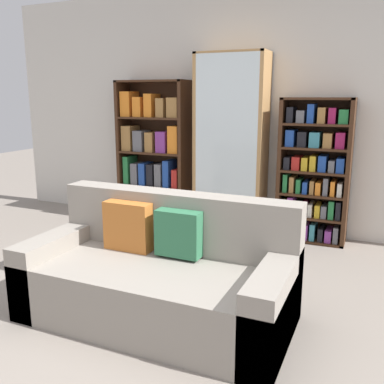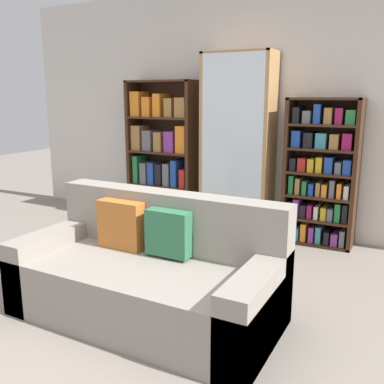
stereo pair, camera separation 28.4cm
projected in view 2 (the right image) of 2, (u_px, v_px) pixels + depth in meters
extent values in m
plane|color=gray|center=(112.00, 340.00, 2.72)|extent=(16.00, 16.00, 0.00)
cube|color=beige|center=(261.00, 111.00, 4.75)|extent=(6.50, 0.06, 2.70)
cube|color=gray|center=(145.00, 291.00, 2.96)|extent=(1.83, 0.87, 0.40)
cube|color=gray|center=(169.00, 221.00, 3.15)|extent=(1.83, 0.20, 0.43)
cube|color=gray|center=(58.00, 261.00, 3.32)|extent=(0.20, 0.87, 0.52)
cube|color=gray|center=(257.00, 310.00, 2.57)|extent=(0.20, 0.87, 0.52)
cube|color=#B76628|center=(121.00, 225.00, 3.17)|extent=(0.36, 0.12, 0.36)
cube|color=#2D6B47|center=(169.00, 233.00, 2.98)|extent=(0.32, 0.12, 0.32)
cube|color=#3D2314|center=(135.00, 150.00, 5.40)|extent=(0.04, 0.32, 1.70)
cube|color=#3D2314|center=(193.00, 154.00, 5.02)|extent=(0.04, 0.32, 1.70)
cube|color=#3D2314|center=(162.00, 81.00, 5.03)|extent=(0.88, 0.32, 0.02)
cube|color=#3D2314|center=(164.00, 218.00, 5.40)|extent=(0.88, 0.32, 0.02)
cube|color=#3D2314|center=(169.00, 151.00, 5.34)|extent=(0.88, 0.01, 1.70)
cube|color=#3D2314|center=(163.00, 185.00, 5.30)|extent=(0.80, 0.32, 0.02)
cube|color=#3D2314|center=(163.00, 152.00, 5.21)|extent=(0.80, 0.32, 0.02)
cube|color=#3D2314|center=(162.00, 118.00, 5.12)|extent=(0.80, 0.32, 0.02)
cube|color=gold|center=(142.00, 204.00, 5.51)|extent=(0.12, 0.24, 0.25)
cube|color=olive|center=(150.00, 206.00, 5.45)|extent=(0.08, 0.24, 0.24)
cube|color=gold|center=(159.00, 208.00, 5.39)|extent=(0.10, 0.24, 0.22)
cube|color=#8E1947|center=(168.00, 208.00, 5.33)|extent=(0.08, 0.24, 0.26)
cube|color=#AD231E|center=(177.00, 210.00, 5.27)|extent=(0.11, 0.24, 0.24)
cube|color=#8E1947|center=(185.00, 210.00, 5.21)|extent=(0.08, 0.24, 0.26)
cube|color=#237038|center=(140.00, 169.00, 5.41)|extent=(0.07, 0.24, 0.34)
cube|color=#5B5B60|center=(148.00, 172.00, 5.36)|extent=(0.09, 0.24, 0.26)
cube|color=#1E4293|center=(155.00, 173.00, 5.31)|extent=(0.08, 0.24, 0.27)
cube|color=black|center=(163.00, 174.00, 5.26)|extent=(0.08, 0.24, 0.26)
cube|color=#5B5B60|center=(170.00, 174.00, 5.21)|extent=(0.09, 0.24, 0.27)
cube|color=#1E4293|center=(178.00, 173.00, 5.16)|extent=(0.08, 0.24, 0.32)
cube|color=#AD231E|center=(186.00, 178.00, 5.11)|extent=(0.07, 0.24, 0.22)
cube|color=olive|center=(141.00, 137.00, 5.31)|extent=(0.13, 0.24, 0.30)
cube|color=#5B5B60|center=(151.00, 140.00, 5.24)|extent=(0.12, 0.24, 0.25)
cube|color=olive|center=(162.00, 141.00, 5.18)|extent=(0.10, 0.24, 0.23)
cube|color=#7A3384|center=(173.00, 142.00, 5.10)|extent=(0.13, 0.24, 0.25)
cube|color=orange|center=(185.00, 139.00, 5.02)|extent=(0.12, 0.24, 0.32)
cube|color=orange|center=(140.00, 104.00, 5.22)|extent=(0.13, 0.24, 0.29)
cube|color=orange|center=(151.00, 107.00, 5.16)|extent=(0.11, 0.24, 0.23)
cube|color=orange|center=(161.00, 105.00, 5.08)|extent=(0.10, 0.24, 0.27)
cube|color=olive|center=(172.00, 108.00, 5.02)|extent=(0.10, 0.24, 0.22)
cube|color=olive|center=(184.00, 107.00, 4.94)|extent=(0.13, 0.24, 0.23)
cube|color=#AD7F4C|center=(208.00, 143.00, 4.88)|extent=(0.04, 0.36, 1.98)
cube|color=#AD7F4C|center=(270.00, 147.00, 4.54)|extent=(0.04, 0.36, 1.98)
cube|color=#AD7F4C|center=(240.00, 52.00, 4.49)|extent=(0.78, 0.36, 0.02)
cube|color=#AD7F4C|center=(236.00, 230.00, 4.92)|extent=(0.78, 0.36, 0.02)
cube|color=#AD7F4C|center=(243.00, 143.00, 4.86)|extent=(0.78, 0.01, 1.98)
cube|color=silver|center=(231.00, 147.00, 4.56)|extent=(0.70, 0.01, 1.95)
cube|color=#AD7F4C|center=(236.00, 196.00, 4.84)|extent=(0.70, 0.32, 0.02)
cube|color=#AD7F4C|center=(237.00, 162.00, 4.75)|extent=(0.70, 0.32, 0.02)
cube|color=#AD7F4C|center=(238.00, 127.00, 4.67)|extent=(0.70, 0.32, 0.02)
cube|color=#AD7F4C|center=(239.00, 91.00, 4.58)|extent=(0.70, 0.32, 0.02)
cylinder|color=silver|center=(214.00, 222.00, 5.04)|extent=(0.01, 0.01, 0.08)
cone|color=silver|center=(214.00, 214.00, 5.02)|extent=(0.08, 0.08, 0.10)
cylinder|color=silver|center=(223.00, 223.00, 5.00)|extent=(0.01, 0.01, 0.08)
cone|color=silver|center=(223.00, 215.00, 4.98)|extent=(0.08, 0.08, 0.10)
cylinder|color=silver|center=(231.00, 225.00, 4.93)|extent=(0.01, 0.01, 0.08)
cone|color=silver|center=(231.00, 217.00, 4.91)|extent=(0.08, 0.08, 0.10)
cylinder|color=silver|center=(240.00, 226.00, 4.89)|extent=(0.01, 0.01, 0.08)
cone|color=silver|center=(240.00, 218.00, 4.87)|extent=(0.08, 0.08, 0.10)
cylinder|color=silver|center=(249.00, 227.00, 4.85)|extent=(0.01, 0.01, 0.08)
cone|color=silver|center=(250.00, 219.00, 4.83)|extent=(0.08, 0.08, 0.10)
cylinder|color=silver|center=(258.00, 229.00, 4.77)|extent=(0.01, 0.01, 0.08)
cone|color=silver|center=(258.00, 221.00, 4.75)|extent=(0.08, 0.08, 0.10)
cylinder|color=silver|center=(219.00, 190.00, 4.92)|extent=(0.01, 0.01, 0.08)
cone|color=silver|center=(219.00, 182.00, 4.90)|extent=(0.09, 0.09, 0.10)
cylinder|color=silver|center=(236.00, 192.00, 4.81)|extent=(0.01, 0.01, 0.08)
cone|color=silver|center=(236.00, 184.00, 4.79)|extent=(0.09, 0.09, 0.10)
cylinder|color=silver|center=(255.00, 193.00, 4.74)|extent=(0.01, 0.01, 0.08)
cone|color=silver|center=(256.00, 186.00, 4.72)|extent=(0.09, 0.09, 0.10)
cylinder|color=silver|center=(215.00, 157.00, 4.87)|extent=(0.01, 0.01, 0.06)
cone|color=silver|center=(215.00, 150.00, 4.85)|extent=(0.08, 0.08, 0.08)
cylinder|color=silver|center=(223.00, 157.00, 4.81)|extent=(0.01, 0.01, 0.06)
cone|color=silver|center=(223.00, 151.00, 4.79)|extent=(0.08, 0.08, 0.08)
cylinder|color=silver|center=(233.00, 158.00, 4.78)|extent=(0.01, 0.01, 0.06)
cone|color=silver|center=(233.00, 151.00, 4.76)|extent=(0.08, 0.08, 0.08)
cylinder|color=silver|center=(242.00, 159.00, 4.72)|extent=(0.01, 0.01, 0.06)
cone|color=silver|center=(242.00, 152.00, 4.70)|extent=(0.08, 0.08, 0.08)
cylinder|color=silver|center=(251.00, 159.00, 4.66)|extent=(0.01, 0.01, 0.06)
cone|color=silver|center=(251.00, 153.00, 4.64)|extent=(0.08, 0.08, 0.08)
cylinder|color=silver|center=(261.00, 160.00, 4.63)|extent=(0.01, 0.01, 0.06)
cone|color=silver|center=(262.00, 153.00, 4.61)|extent=(0.08, 0.08, 0.08)
cylinder|color=silver|center=(216.00, 122.00, 4.79)|extent=(0.01, 0.01, 0.07)
cone|color=silver|center=(216.00, 115.00, 4.78)|extent=(0.08, 0.08, 0.09)
cylinder|color=silver|center=(225.00, 122.00, 4.75)|extent=(0.01, 0.01, 0.07)
cone|color=silver|center=(225.00, 115.00, 4.73)|extent=(0.08, 0.08, 0.09)
cylinder|color=silver|center=(234.00, 123.00, 4.68)|extent=(0.01, 0.01, 0.07)
cone|color=silver|center=(234.00, 115.00, 4.67)|extent=(0.08, 0.08, 0.09)
cylinder|color=silver|center=(243.00, 123.00, 4.63)|extent=(0.01, 0.01, 0.07)
cone|color=silver|center=(243.00, 116.00, 4.62)|extent=(0.08, 0.08, 0.09)
cylinder|color=silver|center=(252.00, 123.00, 4.57)|extent=(0.01, 0.01, 0.07)
cone|color=silver|center=(252.00, 116.00, 4.55)|extent=(0.08, 0.08, 0.09)
cylinder|color=silver|center=(262.00, 124.00, 4.52)|extent=(0.01, 0.01, 0.07)
cone|color=silver|center=(262.00, 116.00, 4.50)|extent=(0.08, 0.08, 0.09)
cylinder|color=silver|center=(221.00, 87.00, 4.68)|extent=(0.01, 0.01, 0.06)
cone|color=silver|center=(221.00, 80.00, 4.67)|extent=(0.09, 0.09, 0.08)
cylinder|color=silver|center=(240.00, 87.00, 4.59)|extent=(0.01, 0.01, 0.06)
cone|color=silver|center=(240.00, 80.00, 4.57)|extent=(0.09, 0.09, 0.08)
cylinder|color=silver|center=(259.00, 87.00, 4.47)|extent=(0.01, 0.01, 0.06)
cone|color=silver|center=(259.00, 80.00, 4.46)|extent=(0.09, 0.09, 0.08)
cube|color=#3D2314|center=(288.00, 170.00, 4.52)|extent=(0.04, 0.32, 1.50)
cube|color=#3D2314|center=(356.00, 176.00, 4.20)|extent=(0.04, 0.32, 1.50)
cube|color=#3D2314|center=(326.00, 99.00, 4.20)|extent=(0.72, 0.32, 0.02)
cube|color=#3D2314|center=(316.00, 241.00, 4.52)|extent=(0.72, 0.32, 0.02)
cube|color=#3D2314|center=(324.00, 170.00, 4.49)|extent=(0.72, 0.01, 1.50)
cube|color=#3D2314|center=(318.00, 218.00, 4.47)|extent=(0.64, 0.32, 0.02)
cube|color=#3D2314|center=(319.00, 196.00, 4.41)|extent=(0.64, 0.32, 0.02)
cube|color=#3D2314|center=(321.00, 173.00, 4.36)|extent=(0.64, 0.32, 0.02)
cube|color=#3D2314|center=(322.00, 149.00, 4.30)|extent=(0.64, 0.32, 0.02)
cube|color=#3D2314|center=(324.00, 125.00, 4.25)|extent=(0.64, 0.32, 0.02)
cube|color=black|center=(291.00, 229.00, 4.62)|extent=(0.06, 0.24, 0.17)
cube|color=teal|center=(298.00, 232.00, 4.58)|extent=(0.05, 0.24, 0.13)
cube|color=orange|center=(305.00, 230.00, 4.54)|extent=(0.05, 0.24, 0.19)
cube|color=#7A3384|center=(313.00, 233.00, 4.51)|extent=(0.05, 0.24, 0.16)
cube|color=teal|center=(320.00, 233.00, 4.47)|extent=(0.05, 0.24, 0.18)
cube|color=black|center=(328.00, 236.00, 4.44)|extent=(0.05, 0.24, 0.14)
cube|color=#7A3384|center=(336.00, 238.00, 4.41)|extent=(0.06, 0.24, 0.13)
cube|color=#5B5B60|center=(343.00, 237.00, 4.37)|extent=(0.05, 0.24, 0.17)
cube|color=gold|center=(292.00, 208.00, 4.57)|extent=(0.05, 0.24, 0.15)
cube|color=#7A3384|center=(298.00, 206.00, 4.53)|extent=(0.06, 0.24, 0.19)
cube|color=black|center=(305.00, 210.00, 4.50)|extent=(0.06, 0.24, 0.14)
cube|color=#8E1947|center=(311.00, 210.00, 4.47)|extent=(0.05, 0.24, 0.14)
cube|color=beige|center=(318.00, 211.00, 4.44)|extent=(0.04, 0.24, 0.13)
cube|color=gold|center=(325.00, 212.00, 4.41)|extent=(0.05, 0.24, 0.13)
cube|color=#5B5B60|center=(332.00, 213.00, 4.38)|extent=(0.05, 0.24, 0.13)
cube|color=#237038|center=(339.00, 211.00, 4.34)|extent=(0.05, 0.24, 0.19)
cube|color=black|center=(346.00, 212.00, 4.31)|extent=(0.05, 0.24, 0.19)
cube|color=#237038|center=(294.00, 183.00, 4.50)|extent=(0.05, 0.24, 0.19)
cube|color=olive|center=(300.00, 185.00, 4.48)|extent=(0.05, 0.24, 0.17)
cube|color=#237038|center=(306.00, 187.00, 4.45)|extent=(0.05, 0.24, 0.15)
cube|color=#1E4293|center=(313.00, 188.00, 4.42)|extent=(0.05, 0.24, 0.12)
cube|color=olive|center=(320.00, 188.00, 4.38)|extent=(0.04, 0.24, 0.14)
cube|color=orange|center=(326.00, 189.00, 4.36)|extent=(0.05, 0.24, 0.13)
cube|color=#5B5B60|center=(334.00, 188.00, 4.32)|extent=(0.05, 0.24, 0.18)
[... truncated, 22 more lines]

